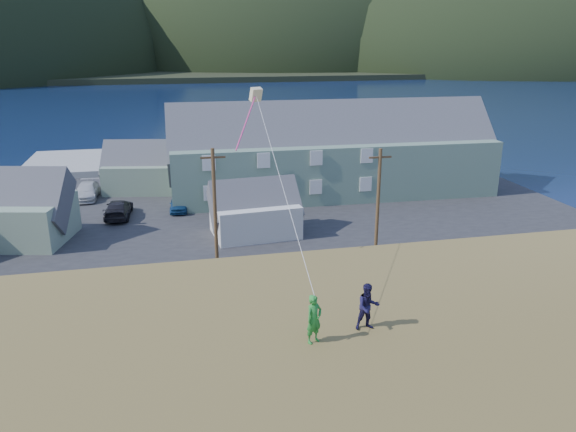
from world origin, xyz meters
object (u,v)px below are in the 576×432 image
object	(u,v)px
shed_palegreen_near	(5,210)
kite_flyer_navy	(368,307)
wharf	(134,161)
shed_white	(255,210)
shed_palegreen_far	(151,168)
kite_flyer_green	(314,319)
lodge	(332,152)

from	to	relation	value
shed_palegreen_near	kite_flyer_navy	bearing A→B (deg)	-46.84
wharf	shed_white	bearing A→B (deg)	-70.25
wharf	kite_flyer_navy	world-z (taller)	kite_flyer_navy
shed_palegreen_far	shed_palegreen_near	bearing A→B (deg)	-119.23
shed_white	kite_flyer_green	bearing A→B (deg)	-100.84
wharf	kite_flyer_green	bearing A→B (deg)	-82.39
shed_palegreen_near	kite_flyer_green	bearing A→B (deg)	-49.62
kite_flyer_navy	shed_palegreen_far	bearing A→B (deg)	99.26
shed_palegreen_far	kite_flyer_green	world-z (taller)	kite_flyer_green
shed_palegreen_near	wharf	bearing A→B (deg)	85.63
kite_flyer_navy	lodge	bearing A→B (deg)	74.68
shed_palegreen_near	kite_flyer_navy	size ratio (longest dim) A/B	7.41
shed_white	kite_flyer_green	world-z (taller)	kite_flyer_green
kite_flyer_green	kite_flyer_navy	world-z (taller)	same
shed_white	kite_flyer_navy	size ratio (longest dim) A/B	5.11
wharf	kite_flyer_navy	xyz separation A→B (m)	(9.77, -59.26, 7.50)
wharf	lodge	distance (m)	28.60
shed_palegreen_near	shed_white	bearing A→B (deg)	4.77
wharf	kite_flyer_green	world-z (taller)	kite_flyer_green
kite_flyer_green	kite_flyer_navy	size ratio (longest dim) A/B	1.00
kite_flyer_navy	shed_palegreen_near	bearing A→B (deg)	120.22
lodge	kite_flyer_green	bearing A→B (deg)	-106.15
kite_flyer_green	shed_white	bearing A→B (deg)	56.48
lodge	shed_white	world-z (taller)	lodge
wharf	shed_palegreen_near	bearing A→B (deg)	-107.42
lodge	shed_white	xyz separation A→B (m)	(-9.91, -11.18, -2.27)
shed_palegreen_far	kite_flyer_navy	bearing A→B (deg)	-70.74
lodge	shed_palegreen_far	bearing A→B (deg)	165.62
lodge	kite_flyer_green	distance (m)	42.60
shed_palegreen_far	kite_flyer_navy	xyz separation A→B (m)	(7.30, -45.28, 5.43)
wharf	kite_flyer_navy	distance (m)	60.52
lodge	shed_palegreen_near	xyz separation A→B (m)	(-29.46, -8.34, -1.77)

